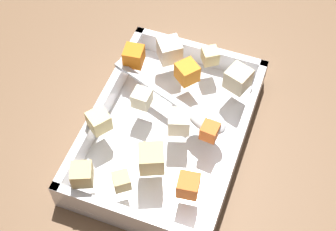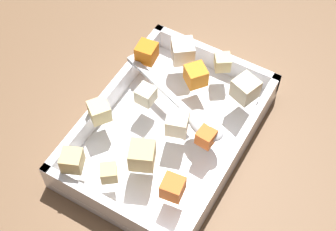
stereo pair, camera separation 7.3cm
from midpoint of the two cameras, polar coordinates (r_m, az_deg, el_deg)
name	(u,v)px [view 1 (the left image)]	position (r m, az deg, el deg)	size (l,w,h in m)	color
ground_plane	(176,141)	(0.78, -1.83, -3.05)	(4.00, 4.00, 0.00)	brown
baking_dish	(168,133)	(0.77, -2.72, -2.16)	(0.32, 0.22, 0.05)	silver
carrot_chunk_corner_ne	(210,131)	(0.72, 1.75, -1.96)	(0.02, 0.02, 0.02)	orange
carrot_chunk_mid_left	(188,186)	(0.67, -0.88, -8.02)	(0.03, 0.03, 0.03)	orange
carrot_chunk_front_center	(187,72)	(0.77, -0.56, 4.65)	(0.03, 0.03, 0.03)	orange
carrot_chunk_rim_edge	(134,56)	(0.80, -6.45, 6.40)	(0.03, 0.03, 0.03)	orange
potato_chunk_near_spoon	(151,159)	(0.69, -4.91, -5.01)	(0.03, 0.03, 0.03)	tan
potato_chunk_heap_side	(99,121)	(0.73, -10.51, -0.81)	(0.03, 0.03, 0.03)	#E0CC89
potato_chunk_heap_top	(142,98)	(0.75, -5.71, 1.73)	(0.03, 0.03, 0.03)	beige
potato_chunk_corner_nw	(179,122)	(0.72, -1.67, -0.90)	(0.03, 0.03, 0.03)	beige
potato_chunk_mid_right	(238,79)	(0.77, 5.09, 3.91)	(0.03, 0.03, 0.03)	beige
potato_chunk_under_handle	(121,181)	(0.68, -8.28, -7.45)	(0.02, 0.02, 0.02)	tan
potato_chunk_near_left	(210,56)	(0.80, 2.08, 6.46)	(0.02, 0.02, 0.02)	#E0CC89
potato_chunk_center	(82,174)	(0.69, -12.55, -6.63)	(0.03, 0.03, 0.03)	tan
parsnip_chunk_back_center	(170,50)	(0.80, -2.46, 7.09)	(0.03, 0.03, 0.03)	silver
serving_spoon	(199,115)	(0.73, 0.65, -0.16)	(0.09, 0.20, 0.02)	silver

